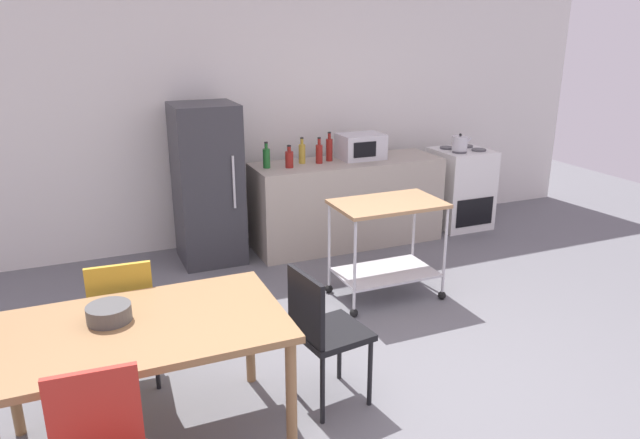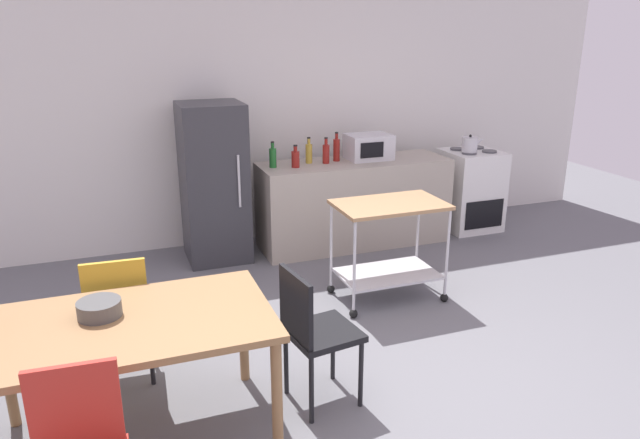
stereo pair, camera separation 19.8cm
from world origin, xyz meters
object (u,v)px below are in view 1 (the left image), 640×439
stove_oven (460,188)px  microwave (361,146)px  chair_mustard (123,313)px  bottle_soy_sauce (266,158)px  kitchen_cart (387,234)px  kettle (460,143)px  chair_black (323,328)px  refrigerator (208,184)px  bottle_sparkling_water (302,153)px  dining_table (142,338)px  fruit_bowl (109,313)px  bottle_sesame_oil (319,153)px  bottle_olive_oil (289,159)px  bottle_soda (329,149)px

stove_oven → microwave: microwave is taller
chair_mustard → bottle_soy_sauce: (1.58, 1.89, 0.49)m
kitchen_cart → bottle_soy_sauce: size_ratio=3.53×
bottle_soy_sauce → kettle: (2.20, -0.11, -0.00)m
chair_black → refrigerator: size_ratio=0.57×
stove_oven → bottle_sparkling_water: bottle_sparkling_water is taller
kettle → dining_table: bearing=-146.8°
refrigerator → fruit_bowl: size_ratio=6.67×
refrigerator → microwave: (1.63, -0.04, 0.25)m
stove_oven → fruit_bowl: size_ratio=3.96×
kettle → chair_black: bearing=-137.7°
refrigerator → bottle_sparkling_water: refrigerator is taller
chair_black → bottle_sparkling_water: bottle_sparkling_water is taller
bottle_sparkling_water → microwave: bottle_sparkling_water is taller
chair_black → kettle: 3.67m
refrigerator → bottle_soy_sauce: size_ratio=6.01×
chair_black → refrigerator: (-0.09, 2.63, 0.26)m
stove_oven → bottle_soy_sauce: 2.38m
bottle_sesame_oil → bottle_olive_oil: bearing=-170.0°
chair_black → bottle_sesame_oil: size_ratio=3.35×
bottle_soy_sauce → kettle: bearing=-2.8°
refrigerator → bottle_olive_oil: (0.79, -0.15, 0.21)m
bottle_sparkling_water → kettle: (1.80, -0.17, -0.01)m
stove_oven → kettle: (-0.12, -0.10, 0.55)m
chair_black → chair_mustard: 1.27m
bottle_soy_sauce → bottle_soda: 0.70m
fruit_bowl → kettle: (3.87, 2.33, 0.21)m
bottle_soda → refrigerator: bearing=179.2°
microwave → fruit_bowl: 3.67m
dining_table → bottle_sparkling_water: (1.92, 2.60, 0.34)m
bottle_soy_sauce → chair_black: bearing=-100.9°
bottle_soy_sauce → fruit_bowl: bottle_soy_sauce is taller
dining_table → bottle_olive_oil: 3.03m
dining_table → bottle_soy_sauce: bearing=59.1°
refrigerator → bottle_soy_sauce: refrigerator is taller
chair_mustard → kitchen_cart: chair_mustard is taller
chair_mustard → chair_black: bearing=151.5°
chair_black → kettle: kettle is taller
bottle_olive_oil → bottle_soy_sauce: bearing=160.7°
stove_oven → kitchen_cart: bearing=-141.7°
bottle_soy_sauce → bottle_olive_oil: 0.22m
kitchen_cart → microwave: microwave is taller
bottle_sparkling_water → bottle_soda: size_ratio=0.88×
bottle_sparkling_water → kettle: 1.81m
dining_table → bottle_soy_sauce: 2.98m
bottle_olive_oil → stove_oven: bearing=1.8°
microwave → kettle: bearing=-6.7°
refrigerator → bottle_sesame_oil: 1.16m
chair_mustard → dining_table: bearing=97.7°
chair_mustard → bottle_olive_oil: bearing=-131.4°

